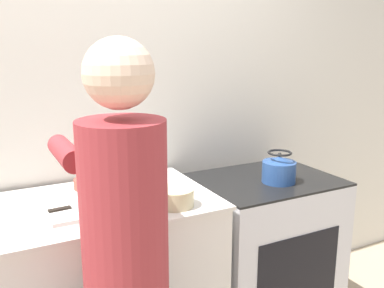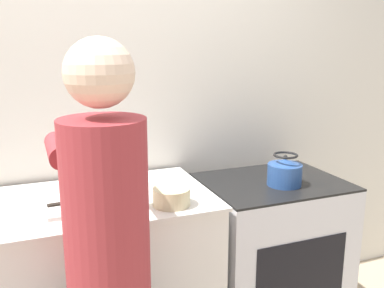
# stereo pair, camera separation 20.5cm
# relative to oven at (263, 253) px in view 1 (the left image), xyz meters

# --- Properties ---
(wall_back) EXTENTS (8.00, 0.05, 2.60)m
(wall_back) POSITION_rel_oven_xyz_m (-0.85, 0.44, 0.84)
(wall_back) COLOR silver
(wall_back) RESTS_ON ground_plane
(oven) EXTENTS (0.76, 0.60, 0.92)m
(oven) POSITION_rel_oven_xyz_m (0.00, 0.00, 0.00)
(oven) COLOR silver
(oven) RESTS_ON ground_plane
(person) EXTENTS (0.33, 0.57, 1.68)m
(person) POSITION_rel_oven_xyz_m (-1.01, -0.53, 0.47)
(person) COLOR #271634
(person) RESTS_ON ground_plane
(cutting_board) EXTENTS (0.37, 0.25, 0.02)m
(cutting_board) POSITION_rel_oven_xyz_m (-1.01, -0.05, 0.49)
(cutting_board) COLOR silver
(cutting_board) RESTS_ON counter
(knife) EXTENTS (0.25, 0.05, 0.01)m
(knife) POSITION_rel_oven_xyz_m (-1.06, -0.03, 0.50)
(knife) COLOR silver
(knife) RESTS_ON cutting_board
(kettle) EXTENTS (0.18, 0.18, 0.17)m
(kettle) POSITION_rel_oven_xyz_m (0.02, -0.08, 0.53)
(kettle) COLOR #284C8C
(kettle) RESTS_ON oven
(bowl_prep) EXTENTS (0.17, 0.17, 0.08)m
(bowl_prep) POSITION_rel_oven_xyz_m (-0.65, -0.18, 0.52)
(bowl_prep) COLOR #C6B789
(bowl_prep) RESTS_ON counter
(bowl_mixing) EXTENTS (0.13, 0.13, 0.05)m
(bowl_mixing) POSITION_rel_oven_xyz_m (-0.95, 0.25, 0.50)
(bowl_mixing) COLOR #9E4738
(bowl_mixing) RESTS_ON counter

